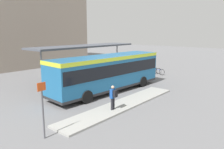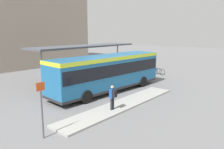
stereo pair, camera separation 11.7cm
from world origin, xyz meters
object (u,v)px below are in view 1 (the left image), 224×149
Objects in this scene: bicycle_yellow at (149,70)px; platform_sign at (43,108)px; city_bus at (108,71)px; bicycle_black at (155,71)px; pedestrian_waiting at (113,96)px; bicycle_blue at (158,71)px.

platform_sign is at bearing -74.75° from bicycle_yellow.
city_bus is 7.09× the size of bicycle_yellow.
bicycle_black is 0.60× the size of platform_sign.
pedestrian_waiting is at bearing -68.66° from bicycle_yellow.
platform_sign is at bearing 104.36° from bicycle_blue.
city_bus is 5.03m from pedestrian_waiting.
platform_sign reaches higher than bicycle_black.
bicycle_blue is 1.32m from bicycle_yellow.
pedestrian_waiting is 0.57× the size of platform_sign.
bicycle_blue is 1.10× the size of bicycle_yellow.
bicycle_blue is 1.03× the size of bicycle_black.
bicycle_blue is (13.16, 3.86, -0.67)m from pedestrian_waiting.
bicycle_yellow is (13.26, 5.18, -0.70)m from pedestrian_waiting.
bicycle_blue is at bearing 11.39° from platform_sign.
bicycle_yellow is 0.56× the size of platform_sign.
bicycle_yellow is at bearing 13.19° from city_bus.
city_bus reaches higher than bicycle_blue.
city_bus is at bearing 94.97° from bicycle_blue.
city_bus is at bearing -48.50° from pedestrian_waiting.
platform_sign is (-8.49, -3.32, -0.27)m from city_bus.
pedestrian_waiting is 14.25m from bicycle_black.
platform_sign is (-18.14, -3.65, 1.18)m from bicycle_blue.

